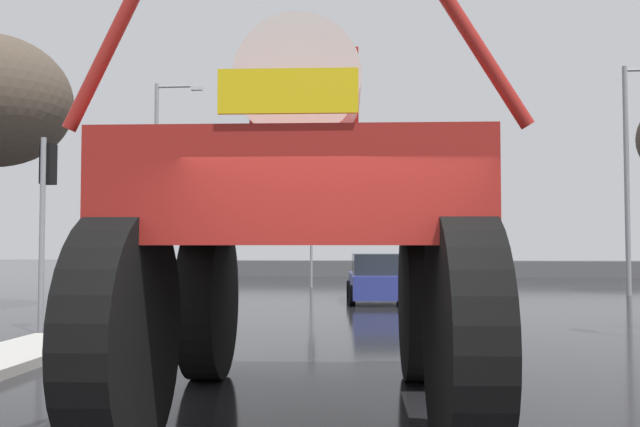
% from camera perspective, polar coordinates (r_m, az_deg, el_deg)
% --- Properties ---
extents(ground_plane, '(120.00, 120.00, 0.00)m').
position_cam_1_polar(ground_plane, '(22.31, 3.94, -7.20)').
color(ground_plane, black).
extents(oversize_sprayer, '(3.92, 5.75, 4.31)m').
position_cam_1_polar(oversize_sprayer, '(7.61, -1.20, -0.63)').
color(oversize_sprayer, black).
rests_on(oversize_sprayer, ground).
extents(sedan_ahead, '(2.11, 4.21, 1.52)m').
position_cam_1_polar(sedan_ahead, '(22.15, 4.74, -5.38)').
color(sedan_ahead, navy).
rests_on(sedan_ahead, ground).
extents(traffic_signal_near_left, '(0.24, 0.54, 3.99)m').
position_cam_1_polar(traffic_signal_near_left, '(15.37, -21.49, 1.75)').
color(traffic_signal_near_left, gray).
rests_on(traffic_signal_near_left, ground).
extents(traffic_signal_far_left, '(0.24, 0.55, 3.70)m').
position_cam_1_polar(traffic_signal_far_left, '(29.94, 10.24, -0.81)').
color(traffic_signal_far_left, gray).
rests_on(traffic_signal_far_left, ground).
extents(traffic_signal_far_right, '(0.24, 0.55, 3.33)m').
position_cam_1_polar(traffic_signal_far_right, '(29.93, -0.68, -1.38)').
color(traffic_signal_far_right, gray).
rests_on(traffic_signal_far_right, ground).
extents(streetlight_far_left, '(2.15, 0.24, 8.97)m').
position_cam_1_polar(streetlight_far_left, '(31.62, -13.01, 3.24)').
color(streetlight_far_left, gray).
rests_on(streetlight_far_left, ground).
extents(streetlight_far_right, '(1.73, 0.24, 8.22)m').
position_cam_1_polar(streetlight_far_right, '(27.26, 24.04, 3.42)').
color(streetlight_far_right, gray).
rests_on(streetlight_far_right, ground).
extents(roadside_barrier, '(32.62, 0.24, 0.90)m').
position_cam_1_polar(roadside_barrier, '(39.20, 4.28, -4.54)').
color(roadside_barrier, '#59595B').
rests_on(roadside_barrier, ground).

